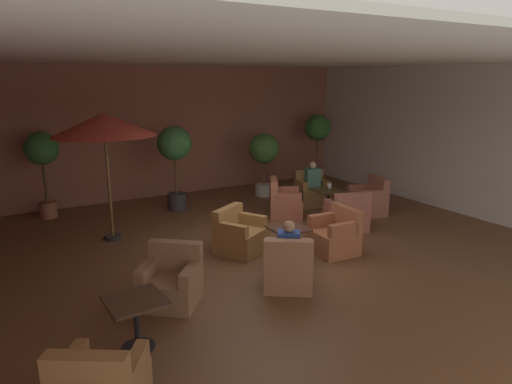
# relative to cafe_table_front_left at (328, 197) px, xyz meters

# --- Properties ---
(ground_plane) EXTENTS (10.52, 10.05, 0.02)m
(ground_plane) POSITION_rel_cafe_table_front_left_xyz_m (-2.30, -1.13, -0.47)
(ground_plane) COLOR brown
(wall_back_brick) EXTENTS (10.52, 0.08, 3.46)m
(wall_back_brick) POSITION_rel_cafe_table_front_left_xyz_m (-2.30, 3.85, 1.27)
(wall_back_brick) COLOR #9D5D4A
(wall_back_brick) RESTS_ON ground_plane
(wall_right_plain) EXTENTS (0.08, 10.05, 3.46)m
(wall_right_plain) POSITION_rel_cafe_table_front_left_xyz_m (2.92, -1.13, 1.27)
(wall_right_plain) COLOR silver
(wall_right_plain) RESTS_ON ground_plane
(ceiling_slab) EXTENTS (10.52, 10.05, 0.06)m
(ceiling_slab) POSITION_rel_cafe_table_front_left_xyz_m (-2.30, -1.13, 3.03)
(ceiling_slab) COLOR silver
(ceiling_slab) RESTS_ON wall_back_brick
(cafe_table_front_left) EXTENTS (0.70, 0.70, 0.64)m
(cafe_table_front_left) POSITION_rel_cafe_table_front_left_xyz_m (0.00, 0.00, 0.00)
(cafe_table_front_left) COLOR black
(cafe_table_front_left) RESTS_ON ground_plane
(armchair_front_left_north) EXTENTS (0.94, 0.91, 0.86)m
(armchair_front_left_north) POSITION_rel_cafe_table_front_left_xyz_m (-0.28, -0.98, -0.14)
(armchair_front_left_north) COLOR #A15A4A
(armchair_front_left_north) RESTS_ON ground_plane
(armchair_front_left_east) EXTENTS (0.94, 0.98, 0.89)m
(armchair_front_left_east) POSITION_rel_cafe_table_front_left_xyz_m (0.98, -0.30, -0.13)
(armchair_front_left_east) COLOR #985846
(armchair_front_left_east) RESTS_ON ground_plane
(armchair_front_left_south) EXTENTS (0.89, 0.87, 0.88)m
(armchair_front_left_south) POSITION_rel_cafe_table_front_left_xyz_m (0.27, 0.98, -0.13)
(armchair_front_left_south) COLOR olive
(armchair_front_left_south) RESTS_ON ground_plane
(armchair_front_left_west) EXTENTS (1.03, 1.05, 0.90)m
(armchair_front_left_west) POSITION_rel_cafe_table_front_left_xyz_m (-0.89, 0.51, -0.13)
(armchair_front_left_west) COLOR #A25840
(armchair_front_left_west) RESTS_ON ground_plane
(cafe_table_front_right) EXTENTS (0.69, 0.69, 0.64)m
(cafe_table_front_right) POSITION_rel_cafe_table_front_left_xyz_m (-5.36, -3.08, 0.01)
(cafe_table_front_right) COLOR black
(cafe_table_front_right) RESTS_ON ground_plane
(armchair_front_right_north) EXTENTS (1.08, 1.08, 0.84)m
(armchair_front_right_north) POSITION_rel_cafe_table_front_left_xyz_m (-4.61, -2.18, -0.15)
(armchair_front_right_north) COLOR #906446
(armchair_front_right_north) RESTS_ON ground_plane
(cafe_table_mid_center) EXTENTS (0.63, 0.63, 0.64)m
(cafe_table_mid_center) POSITION_rel_cafe_table_front_left_xyz_m (-2.33, -1.81, 0.01)
(cafe_table_mid_center) COLOR black
(cafe_table_mid_center) RESTS_ON ground_plane
(armchair_mid_center_north) EXTENTS (0.77, 0.80, 0.84)m
(armchair_mid_center_north) POSITION_rel_cafe_table_front_left_xyz_m (-1.33, -1.86, -0.14)
(armchair_mid_center_north) COLOR #9F593A
(armchair_mid_center_north) RESTS_ON ground_plane
(armchair_mid_center_east) EXTENTS (1.08, 1.06, 0.83)m
(armchair_mid_center_east) POSITION_rel_cafe_table_front_left_xyz_m (-2.84, -0.94, -0.15)
(armchair_mid_center_east) COLOR olive
(armchair_mid_center_east) RESTS_ON ground_plane
(armchair_mid_center_south) EXTENTS (0.99, 0.99, 0.86)m
(armchair_mid_center_south) POSITION_rel_cafe_table_front_left_xyz_m (-2.89, -2.63, -0.12)
(armchair_mid_center_south) COLOR #976245
(armchair_mid_center_south) RESTS_ON ground_plane
(patio_umbrella_tall_red) EXTENTS (1.94, 1.94, 2.51)m
(patio_umbrella_tall_red) POSITION_rel_cafe_table_front_left_xyz_m (-4.71, 0.94, 1.82)
(patio_umbrella_tall_red) COLOR #2D2D2D
(patio_umbrella_tall_red) RESTS_ON ground_plane
(potted_tree_left_corner) EXTENTS (0.82, 0.82, 2.05)m
(potted_tree_left_corner) POSITION_rel_cafe_table_front_left_xyz_m (-2.84, 2.32, 0.99)
(potted_tree_left_corner) COLOR #353135
(potted_tree_left_corner) RESTS_ON ground_plane
(potted_tree_mid_left) EXTENTS (0.78, 0.78, 2.09)m
(potted_tree_mid_left) POSITION_rel_cafe_table_front_left_xyz_m (1.89, 2.91, 1.04)
(potted_tree_mid_left) COLOR silver
(potted_tree_mid_left) RESTS_ON ground_plane
(potted_tree_mid_right) EXTENTS (0.82, 0.82, 1.71)m
(potted_tree_mid_right) POSITION_rel_cafe_table_front_left_xyz_m (-0.29, 2.42, 0.72)
(potted_tree_mid_right) COLOR silver
(potted_tree_mid_right) RESTS_ON ground_plane
(potted_tree_right_corner) EXTENTS (0.74, 0.74, 1.98)m
(potted_tree_right_corner) POSITION_rel_cafe_table_front_left_xyz_m (-5.65, 3.16, 0.99)
(potted_tree_right_corner) COLOR #A76548
(potted_tree_right_corner) RESTS_ON ground_plane
(patron_blue_shirt) EXTENTS (0.41, 0.34, 0.67)m
(patron_blue_shirt) POSITION_rel_cafe_table_front_left_xyz_m (0.26, 0.95, 0.28)
(patron_blue_shirt) COLOR #436F5F
(patron_blue_shirt) RESTS_ON ground_plane
(patron_by_window) EXTENTS (0.41, 0.39, 0.61)m
(patron_by_window) POSITION_rel_cafe_table_front_left_xyz_m (-2.87, -2.61, 0.26)
(patron_by_window) COLOR #2F4794
(patron_by_window) RESTS_ON ground_plane
(iced_drink_cup) EXTENTS (0.08, 0.08, 0.11)m
(iced_drink_cup) POSITION_rel_cafe_table_front_left_xyz_m (0.13, 0.12, 0.24)
(iced_drink_cup) COLOR white
(iced_drink_cup) RESTS_ON cafe_table_front_left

